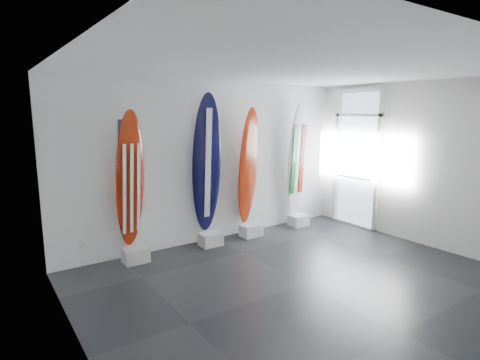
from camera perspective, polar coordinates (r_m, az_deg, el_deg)
floor at (r=5.83m, az=9.54°, el=-14.86°), size 6.00×6.00×0.00m
ceiling at (r=5.33m, az=10.50°, el=15.90°), size 6.00×6.00×0.00m
wall_back at (r=7.34m, az=-3.84°, el=2.64°), size 6.00×0.00×6.00m
wall_left at (r=3.94m, az=-22.98°, el=-4.58°), size 0.00×5.00×5.00m
wall_right at (r=7.77m, az=25.96°, el=2.05°), size 0.00×5.00×5.00m
display_block_usa at (r=6.68m, az=-15.13°, el=-10.65°), size 0.40×0.30×0.24m
surfboard_usa at (r=6.45m, az=-15.93°, el=0.03°), size 0.56×0.39×2.26m
display_block_navy at (r=7.24m, az=-4.35°, el=-8.69°), size 0.40×0.30×0.24m
surfboard_navy at (r=7.01m, az=-4.92°, el=2.36°), size 0.59×0.33×2.55m
display_block_swiss at (r=7.73m, az=1.64°, el=-7.46°), size 0.40×0.30×0.24m
surfboard_swiss at (r=7.53m, az=1.24°, el=1.98°), size 0.57×0.39×2.30m
display_block_italy at (r=8.52m, az=8.63°, el=-5.91°), size 0.40×0.30×0.24m
surfboard_italy at (r=8.33m, az=8.40°, el=3.01°), size 0.57×0.29×2.41m
wall_outlet at (r=6.70m, az=-22.14°, el=-8.93°), size 0.09×0.02×0.13m
glass_door at (r=8.61m, az=16.84°, el=2.81°), size 0.12×1.16×2.85m
balcony at (r=9.82m, az=21.42°, el=-2.09°), size 2.80×2.20×1.20m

